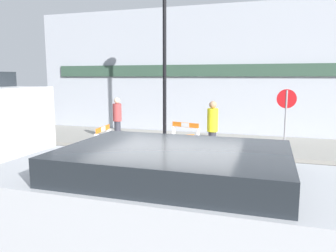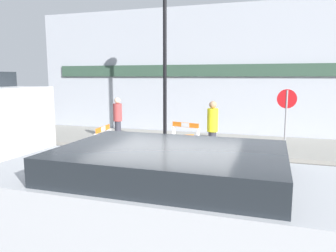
{
  "view_description": "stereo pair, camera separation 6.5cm",
  "coord_description": "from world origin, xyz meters",
  "px_view_note": "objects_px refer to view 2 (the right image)",
  "views": [
    {
      "loc": [
        1.76,
        -5.72,
        2.54
      ],
      "look_at": [
        -1.32,
        4.01,
        1.0
      ],
      "focal_mm": 35.0,
      "sensor_mm": 36.0,
      "label": 1
    },
    {
      "loc": [
        1.82,
        -5.7,
        2.54
      ],
      "look_at": [
        -1.32,
        4.01,
        1.0
      ],
      "focal_mm": 35.0,
      "sensor_mm": 36.0,
      "label": 2
    }
  ],
  "objects_px": {
    "streetlamp_post": "(165,45)",
    "stop_sign": "(286,111)",
    "person_pedestrian": "(118,118)",
    "person_worker": "(212,128)",
    "parked_car_1": "(171,223)"
  },
  "relations": [
    {
      "from": "stop_sign",
      "to": "parked_car_1",
      "type": "bearing_deg",
      "value": 81.17
    },
    {
      "from": "person_worker",
      "to": "stop_sign",
      "type": "bearing_deg",
      "value": 174.62
    },
    {
      "from": "streetlamp_post",
      "to": "person_worker",
      "type": "bearing_deg",
      "value": -31.42
    },
    {
      "from": "person_pedestrian",
      "to": "parked_car_1",
      "type": "distance_m",
      "value": 9.09
    },
    {
      "from": "streetlamp_post",
      "to": "person_pedestrian",
      "type": "distance_m",
      "value": 3.18
    },
    {
      "from": "stop_sign",
      "to": "person_worker",
      "type": "height_order",
      "value": "stop_sign"
    },
    {
      "from": "streetlamp_post",
      "to": "stop_sign",
      "type": "relative_size",
      "value": 2.69
    },
    {
      "from": "stop_sign",
      "to": "parked_car_1",
      "type": "distance_m",
      "value": 7.91
    },
    {
      "from": "person_pedestrian",
      "to": "person_worker",
      "type": "bearing_deg",
      "value": 132.14
    },
    {
      "from": "person_worker",
      "to": "streetlamp_post",
      "type": "bearing_deg",
      "value": -59.94
    },
    {
      "from": "person_pedestrian",
      "to": "stop_sign",
      "type": "bearing_deg",
      "value": 146.37
    },
    {
      "from": "streetlamp_post",
      "to": "person_pedestrian",
      "type": "relative_size",
      "value": 3.31
    },
    {
      "from": "stop_sign",
      "to": "person_pedestrian",
      "type": "height_order",
      "value": "stop_sign"
    },
    {
      "from": "stop_sign",
      "to": "streetlamp_post",
      "type": "bearing_deg",
      "value": -2.65
    },
    {
      "from": "stop_sign",
      "to": "person_worker",
      "type": "bearing_deg",
      "value": 24.24
    }
  ]
}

